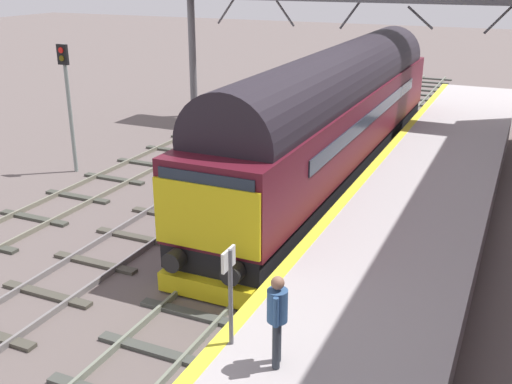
# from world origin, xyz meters

# --- Properties ---
(ground_plane) EXTENTS (140.00, 140.00, 0.00)m
(ground_plane) POSITION_xyz_m (0.00, 0.00, 0.00)
(ground_plane) COLOR #635855
(ground_plane) RESTS_ON ground
(track_main) EXTENTS (2.50, 60.00, 0.15)m
(track_main) POSITION_xyz_m (0.00, 0.00, 0.06)
(track_main) COLOR gray
(track_main) RESTS_ON ground
(track_adjacent_west) EXTENTS (2.50, 60.00, 0.15)m
(track_adjacent_west) POSITION_xyz_m (-3.50, -0.00, 0.06)
(track_adjacent_west) COLOR slate
(track_adjacent_west) RESTS_ON ground
(track_adjacent_far_west) EXTENTS (2.50, 60.00, 0.15)m
(track_adjacent_far_west) POSITION_xyz_m (-7.12, -0.00, 0.06)
(track_adjacent_far_west) COLOR gray
(track_adjacent_far_west) RESTS_ON ground
(station_platform) EXTENTS (4.00, 44.00, 1.01)m
(station_platform) POSITION_xyz_m (3.60, 0.00, 0.50)
(station_platform) COLOR #B0A9AA
(station_platform) RESTS_ON ground
(diesel_locomotive) EXTENTS (2.74, 19.50, 4.68)m
(diesel_locomotive) POSITION_xyz_m (0.00, 6.60, 2.49)
(diesel_locomotive) COLOR black
(diesel_locomotive) RESTS_ON ground
(signal_post_mid) EXTENTS (0.44, 0.22, 4.71)m
(signal_post_mid) POSITION_xyz_m (-9.03, 3.22, 2.91)
(signal_post_mid) COLOR gray
(signal_post_mid) RESTS_ON ground
(platform_number_sign) EXTENTS (0.10, 0.44, 1.82)m
(platform_number_sign) POSITION_xyz_m (1.95, -5.63, 2.22)
(platform_number_sign) COLOR slate
(platform_number_sign) RESTS_ON station_platform
(waiting_passenger) EXTENTS (0.42, 0.49, 1.64)m
(waiting_passenger) POSITION_xyz_m (2.92, -5.85, 1.99)
(waiting_passenger) COLOR #30363F
(waiting_passenger) RESTS_ON station_platform
(overhead_footbridge) EXTENTS (16.42, 2.00, 6.35)m
(overhead_footbridge) POSITION_xyz_m (-1.51, 13.03, 5.83)
(overhead_footbridge) COLOR slate
(overhead_footbridge) RESTS_ON ground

